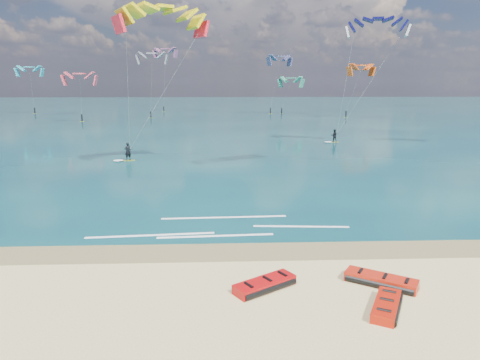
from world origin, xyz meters
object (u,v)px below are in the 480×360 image
(packed_kite_left, at_px, (265,289))
(kitesurfer_far, at_px, (356,77))
(packed_kite_right, at_px, (386,311))
(kitesurfer_main, at_px, (144,81))
(packed_kite_mid, at_px, (380,284))

(packed_kite_left, relative_size, kitesurfer_far, 0.17)
(packed_kite_right, relative_size, kitesurfer_main, 0.16)
(packed_kite_right, bearing_deg, kitesurfer_main, 53.65)
(packed_kite_left, bearing_deg, kitesurfer_main, 76.42)
(packed_kite_right, height_order, kitesurfer_far, kitesurfer_far)
(kitesurfer_main, bearing_deg, packed_kite_right, -76.90)
(packed_kite_mid, height_order, packed_kite_right, packed_kite_mid)
(packed_kite_left, bearing_deg, packed_kite_mid, -30.84)
(packed_kite_mid, bearing_deg, packed_kite_right, -72.52)
(packed_kite_mid, bearing_deg, kitesurfer_far, 107.42)
(packed_kite_left, distance_m, packed_kite_right, 4.50)
(packed_kite_mid, xyz_separation_m, kitesurfer_main, (-13.35, 24.68, 7.89))
(packed_kite_right, relative_size, kitesurfer_far, 0.15)
(packed_kite_left, bearing_deg, packed_kite_right, -56.43)
(packed_kite_mid, xyz_separation_m, kitesurfer_far, (10.09, 37.66, 8.43))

